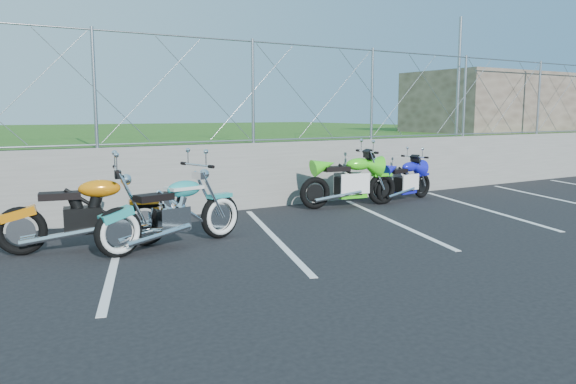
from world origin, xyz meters
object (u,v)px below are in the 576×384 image
naked_orange (87,216)px  sportbike_blue (405,182)px  sportbike_green (350,183)px  cruiser_turquoise (174,215)px

naked_orange → sportbike_blue: size_ratio=1.23×
naked_orange → sportbike_green: (5.34, 0.98, 0.00)m
naked_orange → sportbike_blue: bearing=19.7°
sportbike_green → sportbike_blue: sportbike_green is taller
cruiser_turquoise → sportbike_blue: bearing=1.6°
sportbike_green → naked_orange: bearing=-160.5°
cruiser_turquoise → sportbike_green: cruiser_turquoise is taller
naked_orange → sportbike_green: bearing=21.8°
naked_orange → sportbike_green: naked_orange is taller
sportbike_green → sportbike_blue: (1.50, 0.01, -0.08)m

